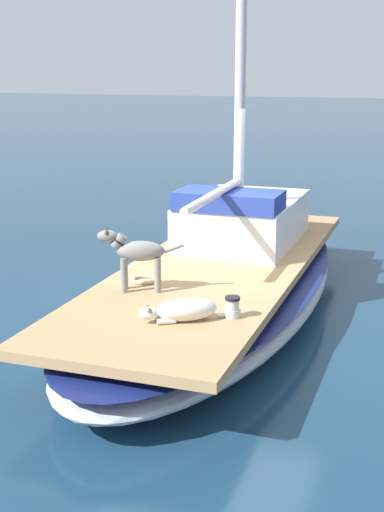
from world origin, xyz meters
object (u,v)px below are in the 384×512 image
deck_winch (232,308)px  sailboat_main (217,289)px  dog_white (183,310)px  dog_grey (136,253)px  coiled_rope (145,279)px

deck_winch → sailboat_main: bearing=110.8°
sailboat_main → deck_winch: (0.70, -1.83, 0.42)m
sailboat_main → dog_white: bearing=-82.6°
sailboat_main → deck_winch: deck_winch is taller
dog_grey → sailboat_main: bearing=68.6°
dog_white → coiled_rope: dog_white is taller
dog_grey → deck_winch: dog_grey is taller
dog_white → dog_grey: bearing=136.6°
dog_grey → coiled_rope: dog_grey is taller
deck_winch → dog_grey: bearing=157.8°
dog_white → deck_winch: bearing=30.3°
dog_grey → coiled_rope: size_ratio=2.81×
deck_winch → coiled_rope: deck_winch is taller
sailboat_main → coiled_rope: (-0.58, -0.99, 0.35)m
dog_grey → coiled_rope: 0.53m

